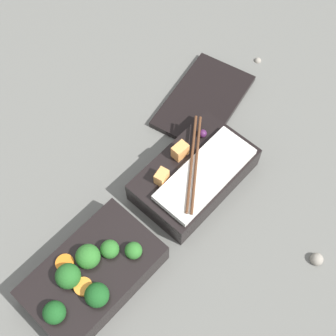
{
  "coord_description": "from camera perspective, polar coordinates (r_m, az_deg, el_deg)",
  "views": [
    {
      "loc": [
        -0.22,
        -0.24,
        0.77
      ],
      "look_at": [
        0.08,
        0.03,
        0.05
      ],
      "focal_mm": 50.0,
      "sensor_mm": 36.0,
      "label": 1
    }
  ],
  "objects": [
    {
      "name": "ground_plane",
      "position": [
        0.84,
        -1.75,
        -6.47
      ],
      "size": [
        3.0,
        3.0,
        0.0
      ],
      "primitive_type": "plane",
      "color": "slate"
    },
    {
      "name": "pebble_1",
      "position": [
        1.06,
        10.91,
        12.83
      ],
      "size": [
        0.01,
        0.01,
        0.01
      ],
      "primitive_type": "sphere",
      "color": "gray",
      "rests_on": "ground_plane"
    },
    {
      "name": "bento_lid",
      "position": [
        0.97,
        4.39,
        8.16
      ],
      "size": [
        0.24,
        0.17,
        0.01
      ],
      "primitive_type": "cube",
      "rotation": [
        0.0,
        0.0,
        0.2
      ],
      "color": "black",
      "rests_on": "ground_plane"
    },
    {
      "name": "bento_tray_rice",
      "position": [
        0.85,
        3.13,
        -0.62
      ],
      "size": [
        0.22,
        0.13,
        0.08
      ],
      "color": "black",
      "rests_on": "ground_plane"
    },
    {
      "name": "pebble_0",
      "position": [
        0.85,
        17.67,
        -10.55
      ],
      "size": [
        0.02,
        0.02,
        0.02
      ],
      "primitive_type": "sphere",
      "color": "gray",
      "rests_on": "ground_plane"
    },
    {
      "name": "bento_tray_vegetable",
      "position": [
        0.78,
        -9.03,
        -12.86
      ],
      "size": [
        0.22,
        0.13,
        0.08
      ],
      "color": "black",
      "rests_on": "ground_plane"
    }
  ]
}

